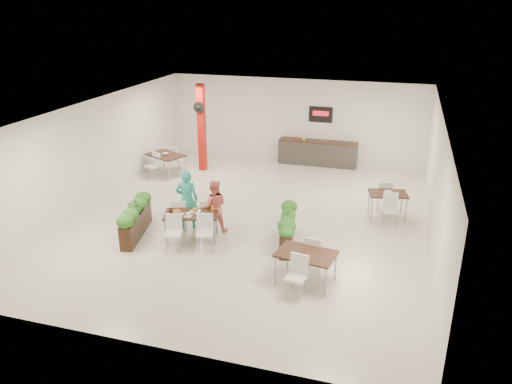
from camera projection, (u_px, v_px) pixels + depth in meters
The scene contains 12 objects.
ground at pixel (249, 219), 14.59m from camera, with size 12.00×12.00×0.00m, color beige.
room_shell at pixel (249, 153), 13.87m from camera, with size 10.10×12.10×3.22m.
red_column at pixel (202, 127), 18.18m from camera, with size 0.40×0.41×3.20m.
service_counter at pixel (318, 152), 19.20m from camera, with size 3.00×0.64×2.20m.
main_table at pixel (191, 217), 13.12m from camera, with size 1.65×1.91×0.92m.
diner_man at pixel (187, 200), 13.73m from camera, with size 0.62×0.40×1.69m, color teal.
diner_woman at pixel (214, 206), 13.56m from camera, with size 0.72×0.56×1.48m, color #E56F66.
planter_left at pixel (136, 218), 13.38m from camera, with size 0.76×2.00×1.07m.
planter_right at pixel (287, 227), 12.91m from camera, with size 0.67×1.91×1.01m.
side_table_a at pixel (166, 157), 18.08m from camera, with size 1.62×1.65×0.92m.
side_table_b at pixel (388, 197), 14.51m from camera, with size 1.21×1.67×0.92m.
side_table_c at pixel (306, 258), 11.08m from camera, with size 1.40×1.66×0.92m.
Camera 1 is at (4.00, -12.71, 6.00)m, focal length 35.00 mm.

